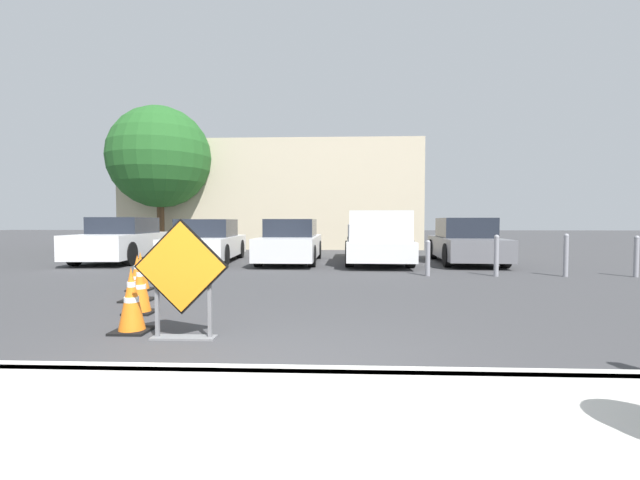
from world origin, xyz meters
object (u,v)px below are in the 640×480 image
(traffic_cone_second, at_px, (140,287))
(parked_car_fourth, at_px, (465,242))
(parked_car_nearest, at_px, (123,241))
(pickup_truck, at_px, (377,240))
(traffic_cone_third, at_px, (138,278))
(bollard_second, at_px, (496,254))
(bollard_nearest, at_px, (428,257))
(parked_car_second, at_px, (207,242))
(road_closed_sign, at_px, (182,277))
(parked_car_third, at_px, (291,242))
(traffic_cone_nearest, at_px, (132,300))
(bollard_fourth, at_px, (636,255))
(traffic_cone_fourth, at_px, (140,272))
(bollard_third, at_px, (566,254))

(traffic_cone_second, distance_m, parked_car_fourth, 10.30)
(parked_car_nearest, bearing_deg, pickup_truck, 175.52)
(traffic_cone_third, distance_m, bollard_second, 7.91)
(traffic_cone_third, bearing_deg, bollard_nearest, 32.19)
(traffic_cone_third, relative_size, parked_car_second, 0.17)
(parked_car_fourth, bearing_deg, road_closed_sign, 61.09)
(road_closed_sign, relative_size, parked_car_third, 0.30)
(parked_car_nearest, relative_size, parked_car_third, 1.02)
(traffic_cone_nearest, bearing_deg, bollard_fourth, 29.70)
(pickup_truck, height_order, bollard_fourth, pickup_truck)
(traffic_cone_fourth, distance_m, pickup_truck, 7.46)
(traffic_cone_nearest, height_order, bollard_second, bollard_second)
(traffic_cone_third, height_order, traffic_cone_fourth, traffic_cone_third)
(bollard_fourth, bearing_deg, bollard_second, -180.00)
(parked_car_third, distance_m, bollard_nearest, 4.96)
(traffic_cone_fourth, xyz_separation_m, pickup_truck, (5.02, 5.51, 0.37))
(parked_car_nearest, distance_m, bollard_second, 11.34)
(road_closed_sign, distance_m, traffic_cone_third, 2.78)
(bollard_second, distance_m, bollard_third, 1.62)
(road_closed_sign, relative_size, pickup_truck, 0.25)
(bollard_fourth, bearing_deg, bollard_third, 180.00)
(traffic_cone_third, xyz_separation_m, parked_car_second, (-0.96, 6.85, 0.27))
(bollard_third, bearing_deg, traffic_cone_fourth, -165.52)
(traffic_cone_nearest, distance_m, bollard_third, 9.55)
(traffic_cone_nearest, xyz_separation_m, parked_car_third, (0.94, 8.73, 0.26))
(traffic_cone_nearest, height_order, pickup_truck, pickup_truck)
(traffic_cone_nearest, relative_size, traffic_cone_second, 1.02)
(bollard_third, bearing_deg, road_closed_sign, -141.39)
(traffic_cone_nearest, distance_m, bollard_fourth, 10.93)
(parked_car_nearest, bearing_deg, parked_car_third, 176.63)
(parked_car_second, bearing_deg, parked_car_third, 175.00)
(parked_car_second, distance_m, pickup_truck, 5.52)
(road_closed_sign, xyz_separation_m, traffic_cone_nearest, (-0.72, 0.29, -0.33))
(traffic_cone_nearest, bearing_deg, bollard_second, 40.94)
(traffic_cone_third, bearing_deg, bollard_fourth, 18.43)
(traffic_cone_fourth, relative_size, parked_car_third, 0.16)
(road_closed_sign, height_order, parked_car_third, parked_car_third)
(traffic_cone_nearest, xyz_separation_m, parked_car_nearest, (-4.59, 8.76, 0.30))
(bollard_fourth, bearing_deg, bollard_nearest, 180.00)
(traffic_cone_second, height_order, bollard_nearest, bollard_nearest)
(road_closed_sign, height_order, pickup_truck, pickup_truck)
(parked_car_fourth, xyz_separation_m, bollard_fourth, (3.02, -3.30, -0.14))
(traffic_cone_third, bearing_deg, traffic_cone_second, -62.57)
(parked_car_nearest, height_order, bollard_fourth, parked_car_nearest)
(traffic_cone_third, bearing_deg, parked_car_third, 75.05)
(traffic_cone_third, relative_size, parked_car_nearest, 0.17)
(parked_car_fourth, distance_m, bollard_nearest, 3.79)
(traffic_cone_fourth, height_order, bollard_third, bollard_third)
(bollard_nearest, distance_m, bollard_fourth, 4.87)
(parked_car_fourth, bearing_deg, bollard_third, 116.61)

